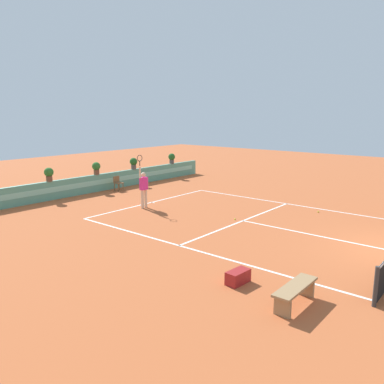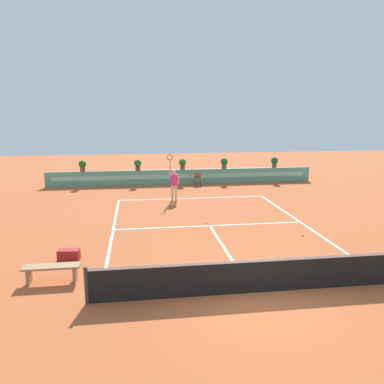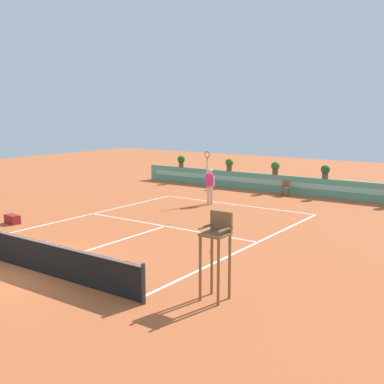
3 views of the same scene
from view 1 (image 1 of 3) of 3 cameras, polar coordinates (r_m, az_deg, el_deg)
ground_plane at (r=16.50m, az=8.67°, el=-4.43°), size 60.00×60.00×0.00m
court_lines at (r=16.86m, az=6.57°, el=-4.01°), size 8.32×11.94×0.01m
back_wall_barrier at (r=23.31m, az=-13.74°, el=1.30°), size 18.00×0.21×1.00m
ball_kid_chair at (r=23.32m, az=-10.82°, el=1.37°), size 0.44×0.44×0.85m
bench_courtside at (r=9.76m, az=14.91°, el=-13.81°), size 1.60×0.44×0.51m
gear_bag at (r=10.72m, az=6.76°, el=-12.26°), size 0.73×0.42×0.36m
tennis_player at (r=18.69m, az=-7.11°, el=0.80°), size 0.62×0.25×2.58m
tennis_ball_near_baseline at (r=16.79m, az=6.32°, el=-3.97°), size 0.07×0.07×0.07m
tennis_ball_mid_court at (r=18.82m, az=18.02°, el=-2.78°), size 0.07×0.07×0.07m
potted_plant_right at (r=24.97m, az=-8.57°, el=4.27°), size 0.48×0.48×0.72m
potted_plant_left at (r=21.54m, az=-20.25°, el=2.56°), size 0.48×0.48×0.72m
potted_plant_far_right at (r=27.48m, az=-3.00°, el=5.03°), size 0.48×0.48×0.72m
potted_plant_centre at (r=23.17m, az=-13.86°, el=3.52°), size 0.48×0.48×0.72m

